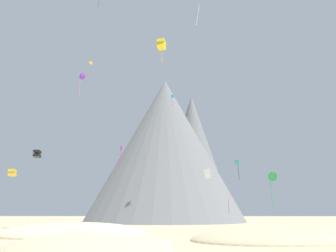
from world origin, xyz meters
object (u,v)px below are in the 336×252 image
at_px(kite_yellow_high, 161,44).
at_px(kite_magenta_mid, 121,153).
at_px(bush_far_right, 226,238).
at_px(bush_low_patch, 129,238).
at_px(kite_lime_high, 198,8).
at_px(kite_pink_low, 229,201).
at_px(kite_teal_low, 237,162).
at_px(kite_white_low, 207,174).
at_px(rock_massif, 171,150).
at_px(kite_orange_high, 90,66).
at_px(kite_gold_low, 12,173).
at_px(kite_violet_mid, 82,76).
at_px(kite_black_mid, 37,154).
at_px(kite_green_low, 272,177).
at_px(kite_cyan_high, 173,97).
at_px(bush_near_right, 33,234).

height_order(kite_yellow_high, kite_magenta_mid, kite_yellow_high).
bearing_deg(bush_far_right, bush_low_patch, 178.11).
relative_size(bush_low_patch, kite_lime_high, 0.43).
height_order(kite_pink_low, kite_teal_low, kite_teal_low).
bearing_deg(kite_white_low, rock_massif, -44.74).
bearing_deg(kite_yellow_high, kite_orange_high, 143.46).
height_order(bush_low_patch, kite_gold_low, kite_gold_low).
height_order(kite_pink_low, kite_violet_mid, kite_violet_mid).
xyz_separation_m(kite_gold_low, kite_lime_high, (29.88, 5.00, 31.79)).
height_order(bush_low_patch, bush_far_right, same).
xyz_separation_m(bush_far_right, kite_teal_low, (7.95, 35.73, 13.39)).
distance_m(rock_massif, kite_teal_low, 38.10).
bearing_deg(bush_far_right, kite_black_mid, 141.61).
bearing_deg(kite_magenta_mid, kite_yellow_high, -125.10).
bearing_deg(kite_teal_low, kite_yellow_high, -46.95).
distance_m(bush_far_right, kite_gold_low, 34.69).
bearing_deg(kite_yellow_high, kite_teal_low, 73.66).
bearing_deg(kite_orange_high, kite_magenta_mid, 138.71).
relative_size(bush_far_right, kite_pink_low, 0.25).
height_order(rock_massif, kite_orange_high, rock_massif).
bearing_deg(kite_pink_low, kite_gold_low, -152.37).
distance_m(kite_teal_low, kite_gold_low, 45.65).
bearing_deg(bush_low_patch, kite_white_low, 48.36).
bearing_deg(kite_green_low, kite_orange_high, -34.80).
bearing_deg(kite_magenta_mid, kite_cyan_high, -8.26).
bearing_deg(kite_magenta_mid, bush_far_right, -128.98).
distance_m(kite_gold_low, kite_green_low, 39.90).
bearing_deg(kite_lime_high, bush_low_patch, -144.71).
xyz_separation_m(kite_pink_low, kite_cyan_high, (-13.18, 0.61, 26.21)).
height_order(kite_yellow_high, kite_green_low, kite_yellow_high).
bearing_deg(kite_orange_high, kite_white_low, 151.65).
distance_m(bush_far_right, kite_lime_high, 44.20).
distance_m(bush_far_right, kite_black_mid, 44.54).
xyz_separation_m(bush_far_right, kite_green_low, (8.74, 11.22, 7.81)).
height_order(kite_cyan_high, kite_violet_mid, kite_cyan_high).
height_order(kite_orange_high, kite_violet_mid, kite_orange_high).
height_order(bush_low_patch, kite_yellow_high, kite_yellow_high).
bearing_deg(kite_violet_mid, bush_far_right, -20.08).
height_order(kite_teal_low, kite_gold_low, kite_teal_low).
bearing_deg(rock_massif, kite_magenta_mid, -99.28).
height_order(bush_far_right, kite_black_mid, kite_black_mid).
bearing_deg(kite_violet_mid, kite_black_mid, 148.76).
xyz_separation_m(kite_yellow_high, kite_green_low, (16.60, -0.03, -21.84)).
distance_m(bush_near_right, kite_black_mid, 28.64).
bearing_deg(bush_near_right, kite_teal_low, 46.24).
bearing_deg(rock_massif, kite_white_low, -83.66).
bearing_deg(kite_magenta_mid, kite_gold_low, 126.93).
xyz_separation_m(kite_teal_low, kite_yellow_high, (-15.80, -24.48, 16.27)).
bearing_deg(bush_low_patch, kite_gold_low, 148.75).
bearing_deg(kite_yellow_high, kite_pink_low, 81.15).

